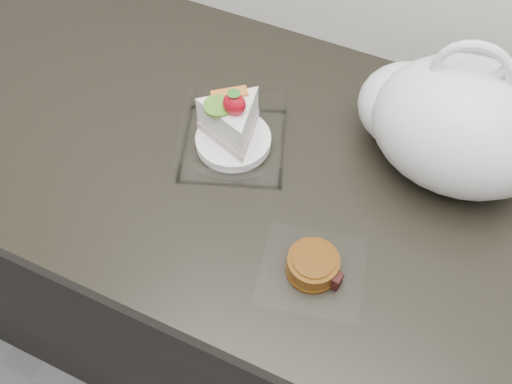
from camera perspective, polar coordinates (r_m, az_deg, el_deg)
counter at (r=1.30m, az=5.24°, el=-10.58°), size 2.04×0.64×0.90m
cake_tray at (r=0.93m, az=-2.33°, el=6.08°), size 0.22×0.22×0.13m
mooncake_wrap at (r=0.81m, az=5.77°, el=-7.43°), size 0.18×0.17×0.04m
plastic_bag at (r=0.90m, az=19.07°, el=6.62°), size 0.32×0.24×0.25m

